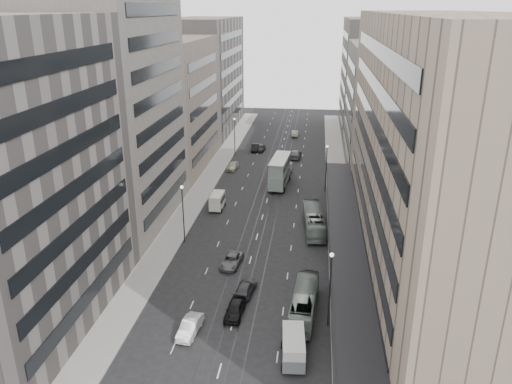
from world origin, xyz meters
The scene contains 28 objects.
ground centered at (0.00, 0.00, 0.00)m, with size 220.00×220.00×0.00m, color black.
sidewalk_right centered at (12.00, 37.50, 0.07)m, with size 4.00×125.00×0.15m, color gray.
sidewalk_left centered at (-12.00, 37.50, 0.07)m, with size 4.00×125.00×0.15m, color gray.
department_store centered at (21.45, 8.00, 14.95)m, with size 19.20×60.00×30.00m.
building_right_mid centered at (21.50, 52.00, 12.00)m, with size 15.00×28.00×24.00m, color #4F4B45.
building_right_far centered at (21.50, 82.00, 14.00)m, with size 15.00×32.00×28.00m, color slate.
building_left_b centered at (-21.50, 19.00, 17.00)m, with size 15.00×26.00×34.00m, color #4F4B45.
building_left_c centered at (-21.50, 46.00, 12.50)m, with size 15.00×28.00×25.00m, color #65594E.
building_left_d centered at (-21.50, 79.00, 14.00)m, with size 15.00×38.00×28.00m, color slate.
lamp_right_near centered at (9.70, -5.00, 5.20)m, with size 0.44×0.44×8.32m.
lamp_right_far centered at (9.70, 35.00, 5.20)m, with size 0.44×0.44×8.32m.
lamp_left_near centered at (-9.70, 12.00, 5.20)m, with size 0.44×0.44×8.32m.
lamp_left_far centered at (-9.70, 55.00, 5.20)m, with size 0.44×0.44×8.32m.
bus_near centered at (7.21, -3.16, 1.42)m, with size 2.38×10.16×2.83m, color gray.
bus_far centered at (7.86, 18.19, 1.54)m, with size 2.58×11.03×3.07m, color gray.
double_decker centered at (1.50, 36.76, 2.84)m, with size 3.60×9.82×5.27m.
vw_microbus centered at (6.46, -10.63, 1.45)m, with size 2.52×4.98×2.61m.
panel_van centered at (-7.55, 24.41, 1.44)m, with size 2.10×4.18×2.62m.
sedan_0 centered at (0.00, -4.40, 0.75)m, with size 1.76×4.39×1.49m, color black.
sedan_1 centered at (-3.94, -7.93, 0.73)m, with size 1.55×4.44×1.46m, color silver.
sedan_2 centered at (-2.17, 6.32, 0.66)m, with size 2.19×4.75×1.32m, color #5C5C5E.
sedan_3 centered at (0.48, -0.01, 0.68)m, with size 1.91×4.71×1.37m, color #2B2B2E.
sedan_4 centered at (-8.50, 45.06, 0.77)m, with size 1.81×4.51×1.54m, color beige.
sedan_5 centered at (-5.75, 59.37, 0.78)m, with size 1.64×4.71×1.55m, color black.
sedan_6 centered at (1.92, 46.12, 0.84)m, with size 2.78×6.03×1.67m, color white.
sedan_7 centered at (3.47, 54.99, 0.82)m, with size 2.30×5.66×1.64m, color #5C5B5E.
sedan_8 centered at (-4.52, 59.33, 0.75)m, with size 1.78×4.42×1.50m, color #242427.
sedan_9 centered at (2.46, 74.02, 0.74)m, with size 1.57×4.50×1.48m, color #9D9582.
Camera 1 is at (7.67, -48.50, 30.58)m, focal length 35.00 mm.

